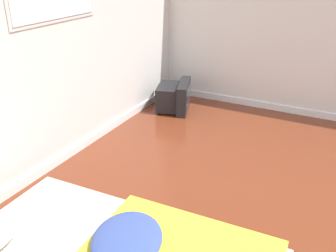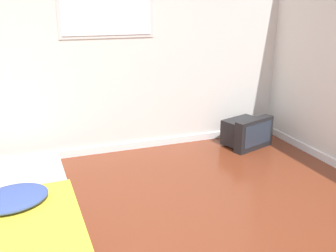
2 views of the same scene
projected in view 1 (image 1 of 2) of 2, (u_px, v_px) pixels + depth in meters
name	position (u px, v px, depth m)	size (l,w,h in m)	color
wall_back	(26.00, 40.00, 3.20)	(7.65, 0.08, 2.60)	silver
crt_tv	(175.00, 96.00, 5.11)	(0.64, 0.56, 0.40)	black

